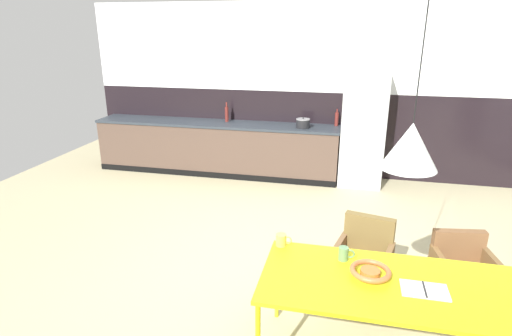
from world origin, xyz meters
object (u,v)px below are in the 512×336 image
Objects in this scene: pendant_lamp_over_table_near at (411,146)px; open_book at (425,290)px; mug_dark_espresso at (344,254)px; dining_table at (393,288)px; bottle_wine_green at (227,114)px; refrigerator_column at (363,128)px; bottle_vinegar_dark at (337,119)px; mug_wide_latte at (282,240)px; cooking_pot at (303,123)px; fruit_bowl at (370,271)px; armchair_facing_counter at (365,250)px; armchair_by_stool at (462,262)px.

open_book is at bearing -15.71° from pendant_lamp_over_table_near.
mug_dark_espresso is at bearing 147.12° from pendant_lamp_over_table_near.
dining_table is 4.78m from bottle_wine_green.
bottle_vinegar_dark is (-0.42, 0.21, 0.08)m from refrigerator_column.
pendant_lamp_over_table_near reaches higher than mug_dark_espresso.
open_book is at bearing -20.67° from mug_wide_latte.
bottle_vinegar_dark is (0.52, 0.28, 0.04)m from cooking_pot.
bottle_wine_green is at bearing 122.49° from open_book.
mug_dark_espresso is (-0.19, 0.19, 0.01)m from fruit_bowl.
refrigerator_column is 2.29m from bottle_wine_green.
armchair_facing_counter is at bearing -82.74° from bottle_vinegar_dark.
armchair_by_stool is 1.04m from open_book.
open_book is 2.51× the size of mug_dark_espresso.
armchair_by_stool is 2.48× the size of fruit_bowl.
bottle_wine_green is (-2.44, 4.09, 0.35)m from dining_table.
armchair_by_stool is 2.17× the size of bottle_wine_green.
bottle_wine_green is (-3.11, 3.25, 0.55)m from armchair_by_stool.
armchair_facing_counter is at bearing 89.66° from fruit_bowl.
armchair_facing_counter reaches higher than armchair_by_stool.
bottle_wine_green is (-2.64, 4.14, 0.30)m from open_book.
fruit_bowl is at bearing 163.65° from dining_table.
armchair_by_stool is at bearing -59.91° from cooking_pot.
refrigerator_column is at bearing 4.40° from cooking_pot.
fruit_bowl is 4.16m from bottle_vinegar_dark.
dining_table is at bearing -22.34° from mug_wide_latte.
armchair_by_stool is 1.23m from mug_dark_espresso.
mug_dark_espresso is 3.96m from bottle_vinegar_dark.
dining_table is 5.99× the size of open_book.
mug_dark_espresso reaches higher than armchair_by_stool.
armchair_facing_counter is 0.86m from fruit_bowl.
dining_table is 4.06m from cooking_pot.
refrigerator_column is 0.48m from bottle_vinegar_dark.
dining_table is at bearing -90.00° from pendant_lamp_over_table_near.
bottle_vinegar_dark is (-0.58, 4.18, 0.33)m from dining_table.
bottle_vinegar_dark is 0.23× the size of pendant_lamp_over_table_near.
bottle_wine_green is at bearing -177.35° from bottle_vinegar_dark.
armchair_facing_counter reaches higher than open_book.
dining_table is 0.89m from armchair_facing_counter.
cooking_pot reaches higher than armchair_by_stool.
mug_dark_espresso is at bearing 152.75° from open_book.
mug_wide_latte is at bearing -86.06° from cooking_pot.
refrigerator_column is 2.39× the size of armchair_facing_counter.
dining_table reaches higher than armchair_by_stool.
pendant_lamp_over_table_near reaches higher than armchair_by_stool.
pendant_lamp_over_table_near is (0.35, -0.23, 0.94)m from mug_dark_espresso.
armchair_facing_counter is at bearing -89.98° from refrigerator_column.
bottle_wine_green is (-2.28, 4.05, 0.26)m from fruit_bowl.
bottle_wine_green reaches higher than armchair_facing_counter.
fruit_bowl is (-0.83, -0.80, 0.29)m from armchair_by_stool.
mug_dark_espresso is 4.39m from bottle_wine_green.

